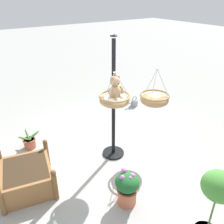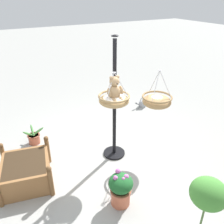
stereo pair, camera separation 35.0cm
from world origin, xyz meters
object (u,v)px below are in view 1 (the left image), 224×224
at_px(display_pole_central, 113,123).
at_px(wooden_planter_box, 27,177).
at_px(teddy_bear, 115,90).
at_px(potted_plant_tall_leafy, 127,187).
at_px(hanging_basket_left_high, 154,99).
at_px(potted_plant_bushy_green, 29,142).
at_px(hanging_basket_with_teddy, 115,99).
at_px(watering_can, 134,103).
at_px(potted_plant_fern_front, 214,206).

relative_size(display_pole_central, wooden_planter_box, 2.14).
distance_m(teddy_bear, potted_plant_tall_leafy, 1.58).
distance_m(display_pole_central, hanging_basket_left_high, 0.92).
bearing_deg(potted_plant_bushy_green, wooden_planter_box, 72.17).
height_order(hanging_basket_with_teddy, watering_can, hanging_basket_with_teddy).
relative_size(display_pole_central, potted_plant_tall_leafy, 4.00).
bearing_deg(wooden_planter_box, hanging_basket_with_teddy, 169.18).
bearing_deg(display_pole_central, potted_plant_tall_leafy, 65.14).
distance_m(hanging_basket_with_teddy, teddy_bear, 0.19).
distance_m(teddy_bear, hanging_basket_left_high, 0.99).
bearing_deg(potted_plant_fern_front, wooden_planter_box, -54.44).
bearing_deg(hanging_basket_with_teddy, teddy_bear, 90.00).
relative_size(display_pole_central, potted_plant_fern_front, 2.01).
distance_m(hanging_basket_with_teddy, potted_plant_tall_leafy, 1.45).
bearing_deg(hanging_basket_left_high, potted_plant_fern_front, 67.23).
height_order(wooden_planter_box, potted_plant_fern_front, potted_plant_fern_front).
bearing_deg(hanging_basket_with_teddy, potted_plant_tall_leafy, 66.95).
relative_size(teddy_bear, wooden_planter_box, 0.38).
xyz_separation_m(hanging_basket_with_teddy, hanging_basket_left_high, (-0.91, 0.04, -0.21)).
distance_m(hanging_basket_with_teddy, wooden_planter_box, 1.97).
xyz_separation_m(display_pole_central, wooden_planter_box, (1.73, -0.05, -0.50)).
relative_size(potted_plant_tall_leafy, potted_plant_bushy_green, 1.25).
xyz_separation_m(potted_plant_fern_front, watering_can, (-1.87, -3.82, -0.58)).
bearing_deg(watering_can, teddy_bear, 42.90).
bearing_deg(watering_can, hanging_basket_left_high, 60.43).
bearing_deg(potted_plant_fern_front, potted_plant_tall_leafy, -67.42).
bearing_deg(hanging_basket_with_teddy, wooden_planter_box, -10.82).
relative_size(hanging_basket_with_teddy, teddy_bear, 1.38).
distance_m(display_pole_central, wooden_planter_box, 1.80).
height_order(display_pole_central, hanging_basket_with_teddy, display_pole_central).
bearing_deg(potted_plant_tall_leafy, watering_can, -130.91).
bearing_deg(hanging_basket_with_teddy, potted_plant_fern_front, 92.27).
xyz_separation_m(wooden_planter_box, potted_plant_fern_front, (-1.66, 2.33, 0.45)).
xyz_separation_m(hanging_basket_left_high, wooden_planter_box, (2.49, -0.34, -0.93)).
relative_size(hanging_basket_with_teddy, hanging_basket_left_high, 0.81).
bearing_deg(hanging_basket_left_high, watering_can, -119.57).
xyz_separation_m(teddy_bear, hanging_basket_left_high, (-0.91, 0.02, -0.39)).
relative_size(teddy_bear, potted_plant_tall_leafy, 0.72).
relative_size(wooden_planter_box, potted_plant_tall_leafy, 1.87).
distance_m(wooden_planter_box, potted_plant_fern_front, 2.89).
bearing_deg(wooden_planter_box, potted_plant_tall_leafy, 134.77).
relative_size(teddy_bear, potted_plant_bushy_green, 0.90).
bearing_deg(hanging_basket_with_teddy, hanging_basket_left_high, 177.40).
height_order(hanging_basket_left_high, watering_can, hanging_basket_left_high).
xyz_separation_m(hanging_basket_left_high, potted_plant_tall_leafy, (1.30, 0.86, -0.85)).
xyz_separation_m(potted_plant_bushy_green, watering_can, (-3.17, -0.34, -0.05)).
distance_m(teddy_bear, watering_can, 3.04).
xyz_separation_m(hanging_basket_with_teddy, potted_plant_bushy_green, (1.21, -1.45, -1.23)).
relative_size(potted_plant_fern_front, watering_can, 3.39).
relative_size(wooden_planter_box, watering_can, 3.18).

